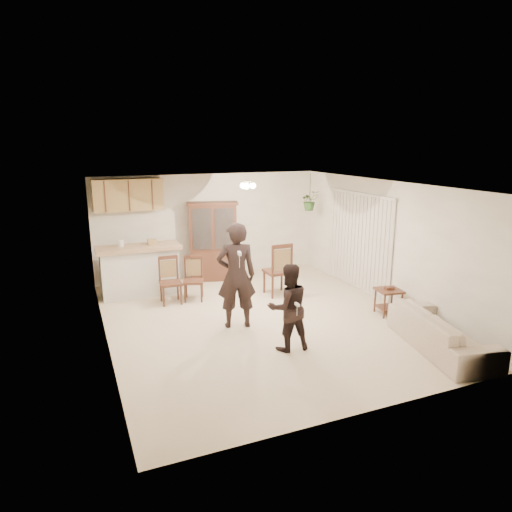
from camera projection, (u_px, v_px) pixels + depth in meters
name	position (u px, v px, depth m)	size (l,w,h in m)	color
floor	(262.00, 320.00, 8.52)	(6.50, 6.50, 0.00)	beige
ceiling	(262.00, 185.00, 7.91)	(5.50, 6.50, 0.02)	white
wall_back	(209.00, 226.00, 11.13)	(5.50, 0.02, 2.50)	white
wall_front	(372.00, 317.00, 5.31)	(5.50, 0.02, 2.50)	white
wall_left	(102.00, 271.00, 7.19)	(0.02, 6.50, 2.50)	white
wall_right	(386.00, 243.00, 9.24)	(0.02, 6.50, 2.50)	white
breakfast_bar	(140.00, 273.00, 9.82)	(1.60, 0.55, 1.00)	silver
bar_top	(138.00, 248.00, 9.68)	(1.75, 0.70, 0.08)	tan
upper_cabinets	(128.00, 195.00, 10.05)	(1.50, 0.34, 0.70)	#9C7C44
vertical_blinds	(358.00, 241.00, 10.07)	(0.06, 2.30, 2.10)	beige
ceiling_fixture	(247.00, 185.00, 9.09)	(0.36, 0.36, 0.20)	beige
hanging_plant	(310.00, 201.00, 11.08)	(0.43, 0.37, 0.48)	#2B5120
plant_cord	(310.00, 187.00, 11.00)	(0.01, 0.01, 0.65)	black
sofa	(442.00, 328.00, 7.24)	(1.87, 0.73, 0.73)	beige
adult	(236.00, 278.00, 8.03)	(0.66, 0.43, 1.80)	black
child	(288.00, 309.00, 7.18)	(0.66, 0.51, 1.35)	black
china_hutch	(213.00, 242.00, 10.84)	(1.26, 0.74, 1.87)	#3B2015
side_table	(388.00, 301.00, 8.75)	(0.52, 0.52, 0.55)	#3B2015
chair_bar	(171.00, 290.00, 9.36)	(0.44, 0.44, 0.96)	#3B2015
chair_hutch_left	(194.00, 288.00, 9.55)	(0.52, 0.52, 0.92)	#3B2015
chair_hutch_right	(277.00, 280.00, 9.88)	(0.52, 0.52, 1.17)	#3B2015
controller_adult	(239.00, 253.00, 7.47)	(0.05, 0.16, 0.05)	white
controller_child	(297.00, 305.00, 6.83)	(0.04, 0.12, 0.04)	white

